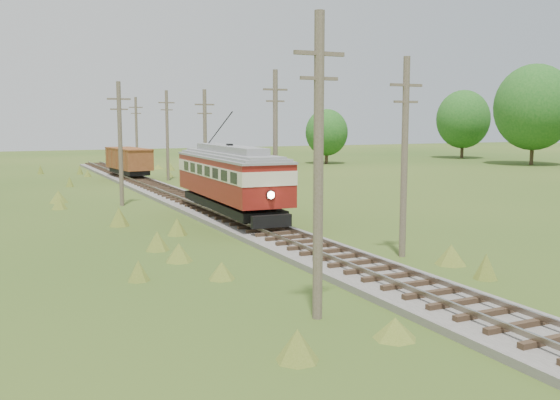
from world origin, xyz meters
TOP-DOWN VIEW (x-y plane):
  - railbed_main at (0.00, 34.00)m, footprint 3.60×96.00m
  - streetcar at (-0.00, 30.47)m, footprint 3.48×12.99m
  - gondola at (0.00, 59.29)m, footprint 3.33×8.18m
  - gravel_pile at (4.85, 49.49)m, footprint 3.63×3.85m
  - utility_pole_r_2 at (3.30, 18.00)m, footprint 1.60×0.30m
  - utility_pole_r_3 at (3.20, 31.00)m, footprint 1.60×0.30m
  - utility_pole_r_4 at (3.00, 44.00)m, footprint 1.60×0.30m
  - utility_pole_r_5 at (3.40, 57.00)m, footprint 1.60×0.30m
  - utility_pole_r_6 at (3.20, 70.00)m, footprint 1.60×0.30m
  - utility_pole_l_a at (-4.20, 12.00)m, footprint 1.60×0.30m
  - utility_pole_l_b at (-4.50, 40.00)m, footprint 1.60×0.30m
  - tree_right_4 at (54.00, 58.00)m, footprint 10.50×10.50m
  - tree_right_5 at (56.00, 74.00)m, footprint 8.40×8.40m
  - tree_mid_b at (30.00, 72.00)m, footprint 5.88×5.88m

SIDE VIEW (x-z plane):
  - railbed_main at x=0.00m, z-range -0.09..0.48m
  - gravel_pile at x=4.85m, z-range -0.04..1.28m
  - gondola at x=0.00m, z-range 0.67..3.32m
  - streetcar at x=0.00m, z-range -0.23..5.67m
  - utility_pole_r_4 at x=3.00m, z-range 0.12..8.52m
  - tree_mid_b at x=30.00m, z-range 0.54..8.12m
  - utility_pole_r_2 at x=3.30m, z-range 0.12..8.72m
  - utility_pole_l_b at x=-4.50m, z-range 0.12..8.72m
  - utility_pole_r_6 at x=3.20m, z-range 0.12..8.82m
  - utility_pole_r_5 at x=3.40m, z-range 0.13..9.03m
  - utility_pole_r_3 at x=3.20m, z-range 0.13..9.13m
  - utility_pole_l_a at x=-4.20m, z-range 0.13..9.13m
  - tree_right_5 at x=56.00m, z-range 0.78..11.60m
  - tree_right_4 at x=54.00m, z-range 0.98..14.51m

